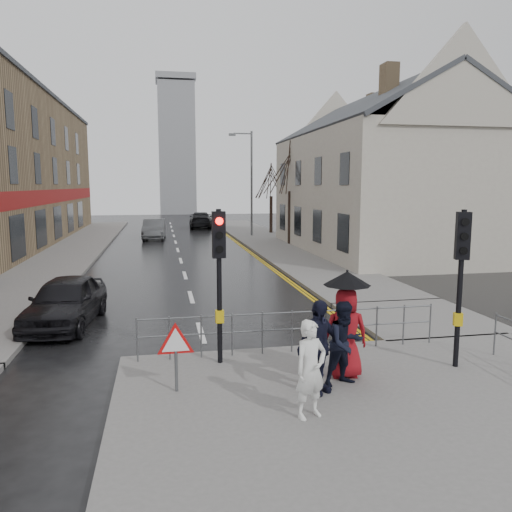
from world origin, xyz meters
name	(u,v)px	position (x,y,z in m)	size (l,w,h in m)	color
ground	(212,372)	(0.00, 0.00, 0.00)	(120.00, 120.00, 0.00)	black
near_pavement	(421,434)	(3.00, -3.50, 0.07)	(10.00, 9.00, 0.14)	#605E5B
left_pavement	(74,248)	(-6.50, 23.00, 0.07)	(4.00, 44.00, 0.14)	#605E5B
right_pavement	(266,240)	(6.50, 25.00, 0.07)	(4.00, 40.00, 0.14)	#605E5B
pavement_bridge_right	(417,318)	(6.50, 3.00, 0.07)	(4.00, 4.20, 0.14)	#605E5B
building_right_cream	(380,173)	(12.00, 18.00, 4.78)	(9.00, 16.40, 10.10)	#BDB8A5
church_tower	(177,150)	(1.50, 62.00, 9.00)	(5.00, 5.00, 18.00)	gray
traffic_signal_near_left	(219,259)	(0.20, 0.20, 2.46)	(0.28, 0.27, 3.40)	black
traffic_signal_near_right	(461,261)	(5.20, -1.00, 2.46)	(0.34, 0.33, 3.40)	black
guard_railing_front	(292,322)	(1.95, 0.60, 0.86)	(7.14, 0.04, 1.00)	#595B5E
warning_sign	(176,346)	(-0.80, -1.21, 1.04)	(0.80, 0.07, 1.35)	#595B5E
street_lamp	(249,176)	(5.82, 28.00, 4.71)	(1.83, 0.25, 8.00)	#595B5E
tree_near	(290,168)	(7.50, 22.00, 5.14)	(2.40, 2.40, 6.58)	#30211B
tree_far	(271,180)	(8.00, 30.00, 4.42)	(2.40, 2.40, 5.64)	#30211B
pedestrian_a	(311,369)	(1.39, -2.70, 0.98)	(0.61, 0.40, 1.68)	white
pedestrian_b	(345,343)	(2.46, -1.49, 0.98)	(0.81, 0.63, 1.68)	black
pedestrian_with_umbrella	(346,322)	(2.62, -1.11, 1.30)	(0.98, 0.96, 2.20)	maroon
pedestrian_d	(318,347)	(1.82, -1.76, 1.04)	(1.05, 0.44, 1.79)	black
car_parked	(65,301)	(-3.78, 4.45, 0.72)	(1.69, 4.21, 1.43)	black
car_mid	(154,229)	(-1.51, 27.95, 0.74)	(1.57, 4.51, 1.48)	#444649
car_far	(201,220)	(2.76, 37.34, 0.75)	(2.11, 5.20, 1.51)	black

